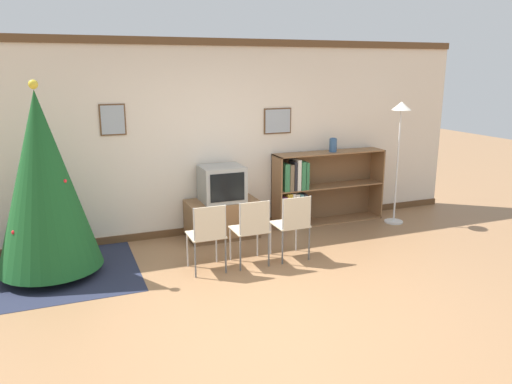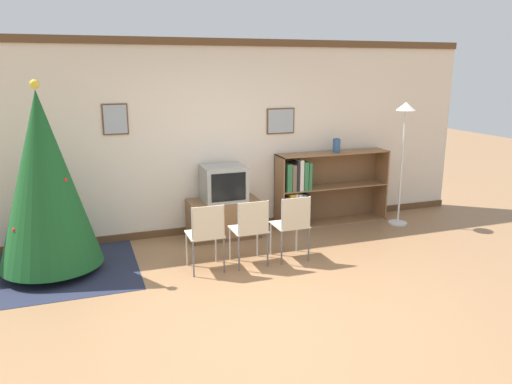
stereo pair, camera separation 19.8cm
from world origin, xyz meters
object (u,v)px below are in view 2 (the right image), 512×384
(folding_chair_left, at_px, (206,233))
(standing_lamp, at_px, (404,132))
(folding_chair_right, at_px, (293,223))
(bookshelf, at_px, (312,191))
(vase, at_px, (337,145))
(tv_console, at_px, (224,218))
(television, at_px, (224,183))
(christmas_tree, at_px, (45,180))
(folding_chair_center, at_px, (251,228))

(folding_chair_left, relative_size, standing_lamp, 0.45)
(folding_chair_right, relative_size, bookshelf, 0.47)
(folding_chair_right, relative_size, vase, 3.93)
(tv_console, relative_size, folding_chair_right, 1.20)
(folding_chair_left, xyz_separation_m, folding_chair_right, (1.08, 0.00, 0.00))
(television, distance_m, bookshelf, 1.43)
(christmas_tree, relative_size, tv_console, 2.22)
(folding_chair_center, bearing_deg, folding_chair_left, 180.00)
(folding_chair_center, relative_size, standing_lamp, 0.45)
(tv_console, distance_m, folding_chair_right, 1.28)
(folding_chair_right, bearing_deg, folding_chair_center, 180.00)
(christmas_tree, relative_size, folding_chair_center, 2.67)
(television, bearing_deg, standing_lamp, -7.14)
(television, distance_m, folding_chair_right, 1.29)
(folding_chair_left, relative_size, bookshelf, 0.47)
(television, bearing_deg, folding_chair_center, -90.00)
(tv_console, height_order, television, television)
(christmas_tree, height_order, folding_chair_left, christmas_tree)
(christmas_tree, height_order, folding_chair_center, christmas_tree)
(vase, bearing_deg, folding_chair_right, -135.46)
(folding_chair_right, relative_size, standing_lamp, 0.45)
(folding_chair_right, xyz_separation_m, vase, (1.24, 1.22, 0.72))
(folding_chair_left, bearing_deg, vase, 27.73)
(television, height_order, bookshelf, bookshelf)
(bookshelf, bearing_deg, folding_chair_left, -147.44)
(tv_console, xyz_separation_m, television, (0.00, -0.00, 0.50))
(folding_chair_center, bearing_deg, television, 90.00)
(television, bearing_deg, folding_chair_left, -115.42)
(bookshelf, bearing_deg, folding_chair_right, -124.84)
(standing_lamp, bearing_deg, folding_chair_center, -163.15)
(christmas_tree, xyz_separation_m, bookshelf, (3.63, 0.65, -0.58))
(folding_chair_right, distance_m, standing_lamp, 2.45)
(christmas_tree, xyz_separation_m, standing_lamp, (4.88, 0.21, 0.31))
(folding_chair_left, distance_m, standing_lamp, 3.42)
(christmas_tree, bearing_deg, vase, 8.94)
(christmas_tree, height_order, vase, christmas_tree)
(tv_console, relative_size, folding_chair_left, 1.20)
(christmas_tree, height_order, television, christmas_tree)
(folding_chair_left, relative_size, folding_chair_right, 1.00)
(television, bearing_deg, christmas_tree, -166.19)
(tv_console, xyz_separation_m, folding_chair_right, (0.54, -1.14, 0.21))
(tv_console, distance_m, television, 0.50)
(christmas_tree, distance_m, folding_chair_left, 1.89)
(television, xyz_separation_m, folding_chair_center, (0.00, -1.14, -0.30))
(tv_console, bearing_deg, folding_chair_right, -64.63)
(tv_console, bearing_deg, standing_lamp, -7.20)
(television, xyz_separation_m, folding_chair_right, (0.54, -1.14, -0.30))
(standing_lamp, bearing_deg, folding_chair_right, -159.19)
(christmas_tree, bearing_deg, folding_chair_left, -19.27)
(television, distance_m, vase, 1.83)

